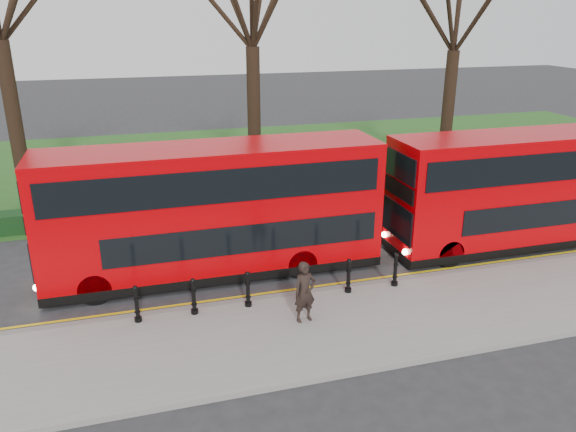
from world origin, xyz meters
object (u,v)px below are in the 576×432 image
object	(u,v)px
bus_lead	(214,212)
pedestrian	(305,292)
bollard_row	(274,286)
bus_rear	(529,190)

from	to	relation	value
bus_lead	pedestrian	xyz separation A→B (m)	(1.74, -3.82, -1.09)
bus_lead	pedestrian	size ratio (longest dim) A/B	6.19
pedestrian	bollard_row	bearing A→B (deg)	104.26
bollard_row	pedestrian	size ratio (longest dim) A/B	4.55
bus_lead	pedestrian	bearing A→B (deg)	-65.49
bus_lead	bus_rear	xyz separation A→B (m)	(10.97, -0.62, -0.05)
pedestrian	bus_rear	bearing A→B (deg)	9.16
bus_lead	bollard_row	bearing A→B (deg)	-65.35
bollard_row	bus_lead	xyz separation A→B (m)	(-1.21, 2.64, 1.43)
bollard_row	pedestrian	world-z (taller)	pedestrian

